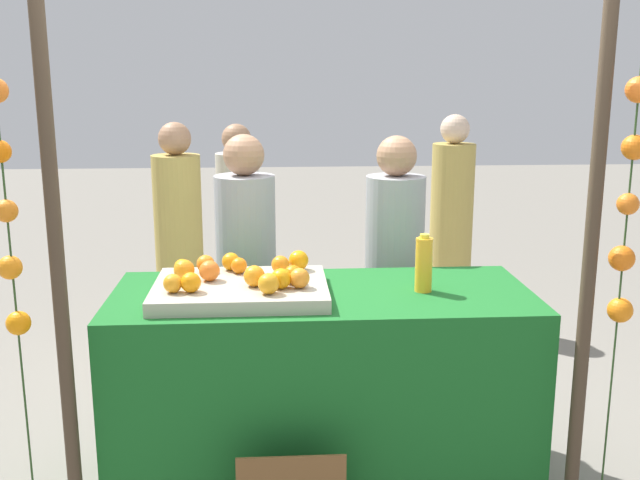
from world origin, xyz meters
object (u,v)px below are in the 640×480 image
at_px(orange_0, 300,278).
at_px(vendor_right, 393,291).
at_px(stall_counter, 322,392).
at_px(vendor_left, 247,293).
at_px(orange_1, 293,274).
at_px(juice_bottle, 424,264).

height_order(orange_0, vendor_right, vendor_right).
xyz_separation_m(stall_counter, vendor_left, (-0.36, 0.70, 0.26)).
bearing_deg(orange_1, orange_0, -69.99).
distance_m(stall_counter, vendor_right, 0.86).
distance_m(juice_bottle, vendor_right, 0.79).
relative_size(stall_counter, orange_0, 21.58).
bearing_deg(stall_counter, vendor_left, 117.11).
bearing_deg(orange_0, juice_bottle, 12.19).
distance_m(stall_counter, orange_0, 0.60).
distance_m(orange_1, vendor_right, 1.00).
xyz_separation_m(orange_0, juice_bottle, (0.55, 0.12, 0.02)).
bearing_deg(orange_1, vendor_right, 53.43).
height_order(orange_0, orange_1, orange_0).
bearing_deg(stall_counter, vendor_right, 57.97).
distance_m(orange_1, vendor_left, 0.86).
bearing_deg(vendor_right, juice_bottle, -89.26).
relative_size(orange_0, orange_1, 1.07).
bearing_deg(orange_0, vendor_left, 106.87).
distance_m(stall_counter, orange_1, 0.59).
height_order(juice_bottle, vendor_right, vendor_right).
height_order(orange_1, juice_bottle, juice_bottle).
distance_m(orange_0, juice_bottle, 0.56).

